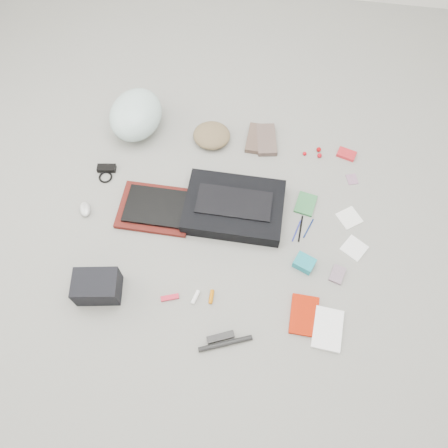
# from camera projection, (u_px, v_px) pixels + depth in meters

# --- Properties ---
(ground_plane) EXTENTS (4.00, 4.00, 0.00)m
(ground_plane) POSITION_uv_depth(u_px,v_px,m) (224.00, 228.00, 2.30)
(ground_plane) COLOR gray
(messenger_bag) EXTENTS (0.51, 0.37, 0.09)m
(messenger_bag) POSITION_uv_depth(u_px,v_px,m) (234.00, 207.00, 2.31)
(messenger_bag) COLOR black
(messenger_bag) RESTS_ON ground_plane
(bag_flap) EXTENTS (0.39, 0.18, 0.01)m
(bag_flap) POSITION_uv_depth(u_px,v_px,m) (234.00, 202.00, 2.27)
(bag_flap) COLOR black
(bag_flap) RESTS_ON messenger_bag
(laptop_sleeve) EXTENTS (0.39, 0.29, 0.03)m
(laptop_sleeve) POSITION_uv_depth(u_px,v_px,m) (155.00, 209.00, 2.34)
(laptop_sleeve) COLOR #571611
(laptop_sleeve) RESTS_ON ground_plane
(laptop) EXTENTS (0.31, 0.23, 0.02)m
(laptop) POSITION_uv_depth(u_px,v_px,m) (155.00, 206.00, 2.32)
(laptop) COLOR black
(laptop) RESTS_ON laptop_sleeve
(bike_helmet) EXTENTS (0.33, 0.39, 0.22)m
(bike_helmet) POSITION_uv_depth(u_px,v_px,m) (136.00, 115.00, 2.52)
(bike_helmet) COLOR silver
(bike_helmet) RESTS_ON ground_plane
(beanie) EXTENTS (0.24, 0.23, 0.08)m
(beanie) POSITION_uv_depth(u_px,v_px,m) (212.00, 135.00, 2.54)
(beanie) COLOR brown
(beanie) RESTS_ON ground_plane
(mitten_left) EXTENTS (0.11, 0.21, 0.03)m
(mitten_left) POSITION_uv_depth(u_px,v_px,m) (256.00, 138.00, 2.56)
(mitten_left) COLOR brown
(mitten_left) RESTS_ON ground_plane
(mitten_right) EXTENTS (0.15, 0.23, 0.03)m
(mitten_right) POSITION_uv_depth(u_px,v_px,m) (266.00, 140.00, 2.55)
(mitten_right) COLOR brown
(mitten_right) RESTS_ON ground_plane
(power_brick) EXTENTS (0.11, 0.06, 0.03)m
(power_brick) POSITION_uv_depth(u_px,v_px,m) (107.00, 168.00, 2.46)
(power_brick) COLOR black
(power_brick) RESTS_ON ground_plane
(cable_coil) EXTENTS (0.10, 0.10, 0.01)m
(cable_coil) POSITION_uv_depth(u_px,v_px,m) (105.00, 177.00, 2.44)
(cable_coil) COLOR black
(cable_coil) RESTS_ON ground_plane
(mouse) EXTENTS (0.09, 0.11, 0.04)m
(mouse) POSITION_uv_depth(u_px,v_px,m) (85.00, 209.00, 2.33)
(mouse) COLOR silver
(mouse) RESTS_ON ground_plane
(camera_bag) EXTENTS (0.23, 0.18, 0.14)m
(camera_bag) POSITION_uv_depth(u_px,v_px,m) (97.00, 287.00, 2.07)
(camera_bag) COLOR black
(camera_bag) RESTS_ON ground_plane
(multitool) EXTENTS (0.09, 0.05, 0.01)m
(multitool) POSITION_uv_depth(u_px,v_px,m) (170.00, 298.00, 2.11)
(multitool) COLOR red
(multitool) RESTS_ON ground_plane
(toiletry_tube_white) EXTENTS (0.04, 0.07, 0.02)m
(toiletry_tube_white) POSITION_uv_depth(u_px,v_px,m) (195.00, 297.00, 2.11)
(toiletry_tube_white) COLOR white
(toiletry_tube_white) RESTS_ON ground_plane
(toiletry_tube_orange) EXTENTS (0.02, 0.07, 0.02)m
(toiletry_tube_orange) POSITION_uv_depth(u_px,v_px,m) (211.00, 297.00, 2.11)
(toiletry_tube_orange) COLOR #C26603
(toiletry_tube_orange) RESTS_ON ground_plane
(u_lock) EXTENTS (0.13, 0.08, 0.03)m
(u_lock) POSITION_uv_depth(u_px,v_px,m) (221.00, 337.00, 2.02)
(u_lock) COLOR black
(u_lock) RESTS_ON ground_plane
(bike_pump) EXTENTS (0.24, 0.12, 0.02)m
(bike_pump) POSITION_uv_depth(u_px,v_px,m) (225.00, 344.00, 2.00)
(bike_pump) COLOR black
(bike_pump) RESTS_ON ground_plane
(book_red) EXTENTS (0.13, 0.20, 0.02)m
(book_red) POSITION_uv_depth(u_px,v_px,m) (304.00, 315.00, 2.07)
(book_red) COLOR #C31C01
(book_red) RESTS_ON ground_plane
(book_white) EXTENTS (0.15, 0.21, 0.02)m
(book_white) POSITION_uv_depth(u_px,v_px,m) (328.00, 329.00, 2.04)
(book_white) COLOR white
(book_white) RESTS_ON ground_plane
(notepad) EXTENTS (0.12, 0.15, 0.02)m
(notepad) POSITION_uv_depth(u_px,v_px,m) (306.00, 204.00, 2.36)
(notepad) COLOR #31733F
(notepad) RESTS_ON ground_plane
(pen_blue) EXTENTS (0.04, 0.13, 0.01)m
(pen_blue) POSITION_uv_depth(u_px,v_px,m) (297.00, 231.00, 2.29)
(pen_blue) COLOR navy
(pen_blue) RESTS_ON ground_plane
(pen_black) EXTENTS (0.02, 0.16, 0.01)m
(pen_black) POSITION_uv_depth(u_px,v_px,m) (301.00, 229.00, 2.29)
(pen_black) COLOR black
(pen_black) RESTS_ON ground_plane
(pen_navy) EXTENTS (0.05, 0.12, 0.01)m
(pen_navy) POSITION_uv_depth(u_px,v_px,m) (308.00, 228.00, 2.29)
(pen_navy) COLOR navy
(pen_navy) RESTS_ON ground_plane
(accordion_wallet) EXTENTS (0.12, 0.11, 0.05)m
(accordion_wallet) POSITION_uv_depth(u_px,v_px,m) (304.00, 263.00, 2.18)
(accordion_wallet) COLOR teal
(accordion_wallet) RESTS_ON ground_plane
(card_deck) EXTENTS (0.09, 0.11, 0.02)m
(card_deck) POSITION_uv_depth(u_px,v_px,m) (337.00, 274.00, 2.17)
(card_deck) COLOR gray
(card_deck) RESTS_ON ground_plane
(napkin_top) EXTENTS (0.15, 0.15, 0.01)m
(napkin_top) POSITION_uv_depth(u_px,v_px,m) (349.00, 218.00, 2.32)
(napkin_top) COLOR white
(napkin_top) RESTS_ON ground_plane
(napkin_bottom) EXTENTS (0.15, 0.15, 0.01)m
(napkin_bottom) POSITION_uv_depth(u_px,v_px,m) (354.00, 248.00, 2.24)
(napkin_bottom) COLOR white
(napkin_bottom) RESTS_ON ground_plane
(lollipop_a) EXTENTS (0.03, 0.03, 0.02)m
(lollipop_a) POSITION_uv_depth(u_px,v_px,m) (305.00, 154.00, 2.51)
(lollipop_a) COLOR #BB0711
(lollipop_a) RESTS_ON ground_plane
(lollipop_b) EXTENTS (0.03, 0.03, 0.03)m
(lollipop_b) POSITION_uv_depth(u_px,v_px,m) (319.00, 150.00, 2.52)
(lollipop_b) COLOR #A30408
(lollipop_b) RESTS_ON ground_plane
(lollipop_c) EXTENTS (0.03, 0.03, 0.03)m
(lollipop_c) POSITION_uv_depth(u_px,v_px,m) (320.00, 156.00, 2.50)
(lollipop_c) COLOR #AC0A15
(lollipop_c) RESTS_ON ground_plane
(altoids_tin) EXTENTS (0.12, 0.09, 0.02)m
(altoids_tin) POSITION_uv_depth(u_px,v_px,m) (346.00, 154.00, 2.51)
(altoids_tin) COLOR red
(altoids_tin) RESTS_ON ground_plane
(stamp_sheet) EXTENTS (0.07, 0.08, 0.00)m
(stamp_sheet) POSITION_uv_depth(u_px,v_px,m) (352.00, 179.00, 2.44)
(stamp_sheet) COLOR #A07091
(stamp_sheet) RESTS_ON ground_plane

